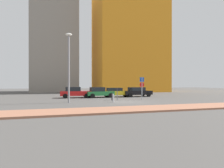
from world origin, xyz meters
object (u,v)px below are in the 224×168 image
Objects in this scene: parked_car_yellow at (116,92)px; parking_sign_post at (142,86)px; parked_car_black at (137,92)px; traffic_bollard_near at (112,97)px; parked_car_green at (99,92)px; parking_meter at (117,92)px; parked_car_red at (75,92)px; street_lamp at (69,62)px; traffic_bollard_mid at (113,98)px.

parked_car_yellow is 6.23m from parking_sign_post.
traffic_bollard_near is (-5.38, -4.88, -0.31)m from parked_car_black.
parking_meter is (1.13, -5.05, 0.18)m from parked_car_green.
traffic_bollard_near is (-0.56, 0.31, -0.50)m from parking_meter.
parked_car_red is 7.71m from street_lamp.
parked_car_red is at bearing 129.39° from parking_meter.
parking_sign_post reaches higher than parked_car_green.
parked_car_red reaches higher than parked_car_green.
parked_car_black is at bearing 72.37° from parking_sign_post.
parked_car_red is 9.37m from parked_car_black.
parked_car_yellow is 4.97× the size of traffic_bollard_near.
parked_car_green is 2.73× the size of parking_meter.
parking_sign_post reaches higher than parked_car_yellow.
parked_car_black is 0.63× the size of street_lamp.
parked_car_red is 3.44m from parked_car_green.
parking_meter is (4.54, -5.53, 0.16)m from parked_car_red.
street_lamp is (-1.23, -6.75, 3.52)m from parked_car_red.
street_lamp reaches higher than traffic_bollard_near.
parked_car_green is 5.95m from parked_car_black.
parking_sign_post is at bearing -13.32° from traffic_bollard_near.
parked_car_red is 9.73m from parking_sign_post.
parked_car_red is 0.94× the size of parked_car_black.
parked_car_yellow is 0.61× the size of street_lamp.
parking_sign_post is (7.54, -6.07, 0.98)m from parked_car_red.
parking_meter is 2.48m from traffic_bollard_mid.
parked_car_green is 8.56m from street_lamp.
parked_car_green is 7.02m from parking_sign_post.
traffic_bollard_mid is (-0.01, -7.20, -0.32)m from parked_car_green.
parking_sign_post is 3.11× the size of traffic_bollard_mid.
parking_meter is at bearing -106.45° from parked_car_yellow.
parked_car_black is 7.27m from traffic_bollard_near.
parked_car_green is at bearing -8.06° from parked_car_red.
parking_sign_post is 0.38× the size of street_lamp.
parked_car_yellow is at bearing -0.77° from parked_car_red.
parked_car_green is at bearing -171.69° from parked_car_yellow.
parked_car_green is 4.43× the size of traffic_bollard_mid.
parking_sign_post is 9.16m from street_lamp.
parked_car_black is at bearing 1.35° from parked_car_green.
street_lamp is 6.10m from traffic_bollard_mid.
traffic_bollard_mid is (-4.14, -1.62, -1.32)m from parking_sign_post.
parking_meter is at bearing -50.61° from parked_car_red.
parked_car_red is 6.15m from parked_car_yellow.
parking_sign_post reaches higher than parked_car_red.
parked_car_green is (3.41, -0.48, -0.02)m from parked_car_red.
parked_car_yellow is 10.57m from street_lamp.
traffic_bollard_mid is (-5.96, -7.34, -0.31)m from parked_car_black.
parking_sign_post is (1.39, -5.98, 1.05)m from parked_car_yellow.
parked_car_yellow is 3.07× the size of parking_meter.
parking_meter is (-3.00, 0.53, -0.82)m from parking_sign_post.
parked_car_red reaches higher than parked_car_black.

